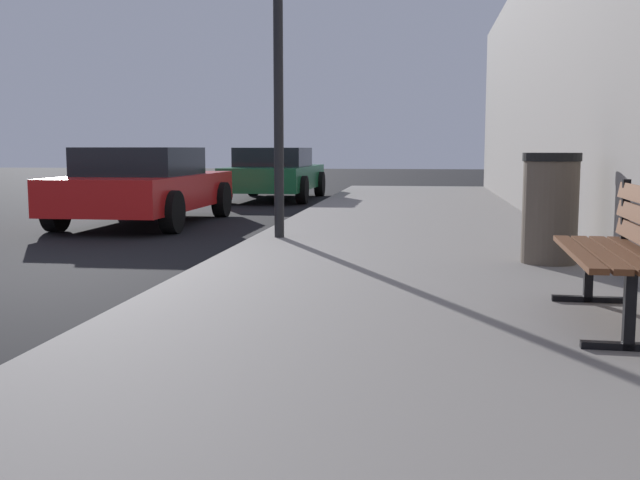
% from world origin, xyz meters
% --- Properties ---
extents(sidewalk, '(4.00, 32.00, 0.15)m').
position_xyz_m(sidewalk, '(4.00, 0.00, 0.07)').
color(sidewalk, gray).
rests_on(sidewalk, ground_plane).
extents(bench, '(0.57, 1.60, 0.89)m').
position_xyz_m(bench, '(5.39, -1.54, 0.66)').
color(bench, brown).
rests_on(bench, sidewalk).
extents(trash_bin, '(0.55, 0.55, 1.06)m').
position_xyz_m(trash_bin, '(5.35, 1.05, 0.69)').
color(trash_bin, brown).
rests_on(trash_bin, sidewalk).
extents(car_red, '(2.05, 4.33, 1.27)m').
position_xyz_m(car_red, '(-0.46, 5.61, 0.65)').
color(car_red, red).
rests_on(car_red, ground_plane).
extents(car_green, '(2.02, 4.54, 1.27)m').
position_xyz_m(car_green, '(0.50, 11.84, 0.65)').
color(car_green, '#196638').
rests_on(car_green, ground_plane).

